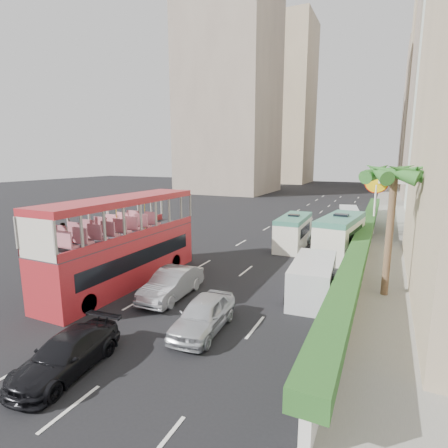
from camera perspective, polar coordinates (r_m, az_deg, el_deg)
The scene contains 19 objects.
ground_plane at distance 18.50m, azimuth -1.06°, elevation -12.27°, with size 200.00×200.00×0.00m, color black.
double_decker_bus at distance 20.94m, azimuth -16.02°, elevation -2.67°, with size 2.50×11.00×5.06m, color #B02127.
car_silver_lane_a at distance 19.03m, azimuth -8.48°, elevation -11.72°, with size 1.58×4.53×1.49m, color silver.
car_silver_lane_b at distance 15.57m, azimuth -3.35°, elevation -16.94°, with size 1.70×4.24×1.44m, color silver.
car_black at distance 14.12m, azimuth -24.11°, elevation -21.04°, with size 1.77×4.36×1.26m, color black.
van_asset at distance 32.21m, azimuth 12.32°, elevation -2.52°, with size 2.17×4.71×1.31m, color silver.
minibus_near at distance 29.17m, azimuth 11.26°, elevation -1.25°, with size 1.94×5.83×2.59m, color silver.
minibus_far at distance 27.60m, azimuth 18.41°, elevation -1.84°, with size 2.25×6.75×2.99m, color silver.
panel_van_near at distance 19.04m, azimuth 14.28°, elevation -8.72°, with size 2.00×4.99×2.00m, color silver.
panel_van_far at distance 41.22m, azimuth 19.62°, elevation 1.29°, with size 1.88×4.69×1.88m, color silver.
sidewalk at distance 40.94m, azimuth 26.71°, elevation -0.50°, with size 6.00×120.00×0.18m, color #99968C.
kerb_wall at distance 30.04m, azimuth 21.93°, elevation -2.68°, with size 0.30×44.00×1.00m, color silver.
hedge at distance 29.87m, azimuth 22.04°, elevation -1.09°, with size 1.10×44.00×0.70m, color #2D6626.
palm_tree at distance 19.67m, azimuth 25.37°, elevation -1.61°, with size 0.36×0.36×6.40m, color brown.
shell_station at distance 38.63m, azimuth 28.58°, elevation 2.73°, with size 6.50×8.00×5.50m, color silver.
tower_far_a at distance 98.87m, azimuth 31.90°, elevation 17.73°, with size 14.00×14.00×44.00m, color tan.
tower_far_b at distance 120.35m, azimuth 30.60°, elevation 15.34°, with size 14.00×14.00×40.00m, color gray.
tower_left_a at distance 79.29m, azimuth 0.95°, elevation 24.37°, with size 18.00×18.00×52.00m, color gray.
tower_left_b at distance 110.49m, azimuth 9.80°, elevation 18.73°, with size 16.00×16.00×46.00m, color tan.
Camera 1 is at (7.51, -15.29, 7.21)m, focal length 28.00 mm.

